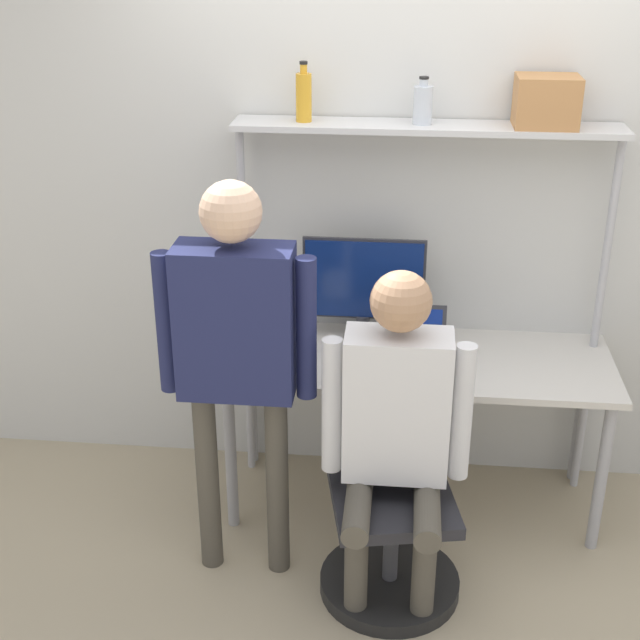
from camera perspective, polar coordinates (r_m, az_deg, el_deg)
The scene contains 13 objects.
ground_plane at distance 3.98m, azimuth 5.71°, elevation -14.19°, with size 12.00×12.00×0.00m, color tan.
wall_back at distance 3.96m, azimuth 6.63°, elevation 7.79°, with size 8.00×0.06×2.70m.
desk at distance 3.90m, azimuth 6.16°, elevation -3.48°, with size 1.68×0.64×0.74m.
shelf_unit at distance 3.80m, azimuth 6.68°, elevation 8.07°, with size 1.60×0.23×1.70m.
monitor at distance 3.90m, azimuth 2.81°, elevation 2.30°, with size 0.54×0.17×0.48m.
laptop at distance 3.79m, azimuth 5.85°, elevation -1.84°, with size 0.29×0.24×0.24m.
cell_phone at distance 3.79m, azimuth 9.04°, elevation -3.09°, with size 0.07×0.15×0.01m.
office_chair at distance 3.62m, azimuth 4.48°, elevation -13.06°, with size 0.56×0.56×0.91m.
person_seated at distance 3.29m, azimuth 4.90°, elevation -6.29°, with size 0.56×0.47×1.36m.
person_standing at distance 3.31m, azimuth -5.39°, elevation -1.06°, with size 0.60×0.22×1.65m.
bottle_clear at distance 3.71m, azimuth 6.60°, elevation 13.57°, with size 0.08×0.08×0.19m.
bottle_amber at distance 3.73m, azimuth -1.05°, elevation 14.13°, with size 0.07×0.07×0.24m.
storage_box at distance 3.74m, azimuth 14.29°, elevation 13.40°, with size 0.25×0.20×0.20m.
Camera 1 is at (-0.07, -3.11, 2.49)m, focal length 50.00 mm.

